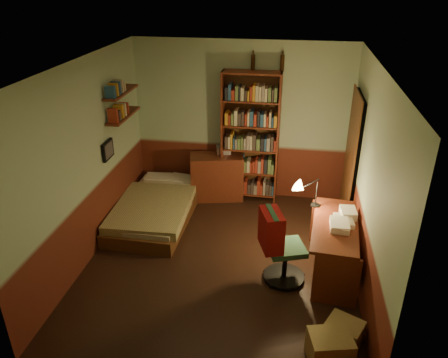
% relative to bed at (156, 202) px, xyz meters
% --- Properties ---
extents(floor, '(3.50, 4.00, 0.02)m').
position_rel_bed_xyz_m(floor, '(1.19, -0.93, -0.30)').
color(floor, black).
rests_on(floor, ground).
extents(ceiling, '(3.50, 4.00, 0.02)m').
position_rel_bed_xyz_m(ceiling, '(1.19, -0.93, 2.32)').
color(ceiling, silver).
rests_on(ceiling, wall_back).
extents(wall_back, '(3.50, 0.02, 2.60)m').
position_rel_bed_xyz_m(wall_back, '(1.19, 1.08, 1.01)').
color(wall_back, '#98B18E').
rests_on(wall_back, ground).
extents(wall_left, '(0.02, 4.00, 2.60)m').
position_rel_bed_xyz_m(wall_left, '(-0.57, -0.93, 1.01)').
color(wall_left, '#98B18E').
rests_on(wall_left, ground).
extents(wall_right, '(0.02, 4.00, 2.60)m').
position_rel_bed_xyz_m(wall_right, '(2.95, -0.93, 1.01)').
color(wall_right, '#98B18E').
rests_on(wall_right, ground).
extents(wall_front, '(3.50, 0.02, 2.60)m').
position_rel_bed_xyz_m(wall_front, '(1.19, -2.94, 1.01)').
color(wall_front, '#98B18E').
rests_on(wall_front, ground).
extents(doorway, '(0.06, 0.90, 2.00)m').
position_rel_bed_xyz_m(doorway, '(2.91, 0.37, 0.71)').
color(doorway, black).
rests_on(doorway, ground).
extents(door_trim, '(0.02, 0.98, 2.08)m').
position_rel_bed_xyz_m(door_trim, '(2.88, 0.37, 0.71)').
color(door_trim, '#4A2A14').
rests_on(door_trim, ground).
extents(bed, '(1.07, 1.96, 0.58)m').
position_rel_bed_xyz_m(bed, '(0.00, 0.00, 0.00)').
color(bed, olive).
rests_on(bed, ground).
extents(dresser, '(0.94, 0.61, 0.77)m').
position_rel_bed_xyz_m(dresser, '(0.82, 0.83, 0.10)').
color(dresser, '#552213').
rests_on(dresser, ground).
extents(mini_stereo, '(0.27, 0.23, 0.12)m').
position_rel_bed_xyz_m(mini_stereo, '(0.91, 0.96, 0.55)').
color(mini_stereo, '#B2B2B7').
rests_on(mini_stereo, dresser).
extents(bookshelf, '(0.93, 0.31, 2.15)m').
position_rel_bed_xyz_m(bookshelf, '(1.36, 0.92, 0.79)').
color(bookshelf, '#552213').
rests_on(bookshelf, ground).
extents(bottle_left, '(0.08, 0.08, 0.23)m').
position_rel_bed_xyz_m(bottle_left, '(1.36, 1.03, 1.98)').
color(bottle_left, black).
rests_on(bottle_left, bookshelf).
extents(bottle_right, '(0.07, 0.07, 0.24)m').
position_rel_bed_xyz_m(bottle_right, '(1.80, 1.03, 1.98)').
color(bottle_right, black).
rests_on(bottle_right, bookshelf).
extents(desk, '(0.66, 1.36, 0.71)m').
position_rel_bed_xyz_m(desk, '(2.63, -0.92, 0.07)').
color(desk, '#552213').
rests_on(desk, ground).
extents(paper_stack, '(0.21, 0.27, 0.10)m').
position_rel_bed_xyz_m(paper_stack, '(2.79, -0.71, 0.47)').
color(paper_stack, silver).
rests_on(paper_stack, desk).
extents(desk_lamp, '(0.19, 0.19, 0.56)m').
position_rel_bed_xyz_m(desk_lamp, '(2.39, -0.49, 0.70)').
color(desk_lamp, black).
rests_on(desk_lamp, desk).
extents(office_chair, '(0.56, 0.52, 0.90)m').
position_rel_bed_xyz_m(office_chair, '(2.04, -1.19, 0.16)').
color(office_chair, '#275236').
rests_on(office_chair, ground).
extents(red_jacket, '(0.36, 0.46, 0.48)m').
position_rel_bed_xyz_m(red_jacket, '(1.82, -0.99, 0.86)').
color(red_jacket, '#A01415').
rests_on(red_jacket, office_chair).
extents(wall_shelf_lower, '(0.20, 0.90, 0.03)m').
position_rel_bed_xyz_m(wall_shelf_lower, '(-0.45, 0.17, 1.31)').
color(wall_shelf_lower, '#552213').
rests_on(wall_shelf_lower, wall_left).
extents(wall_shelf_upper, '(0.20, 0.90, 0.03)m').
position_rel_bed_xyz_m(wall_shelf_upper, '(-0.45, 0.17, 1.66)').
color(wall_shelf_upper, '#552213').
rests_on(wall_shelf_upper, wall_left).
extents(framed_picture, '(0.04, 0.32, 0.26)m').
position_rel_bed_xyz_m(framed_picture, '(-0.53, -0.33, 0.96)').
color(framed_picture, black).
rests_on(framed_picture, wall_left).
extents(cardboard_box_a, '(0.48, 0.42, 0.31)m').
position_rel_bed_xyz_m(cardboard_box_a, '(2.54, -2.40, -0.13)').
color(cardboard_box_a, olive).
rests_on(cardboard_box_a, ground).
extents(cardboard_box_b, '(0.45, 0.42, 0.25)m').
position_rel_bed_xyz_m(cardboard_box_b, '(2.70, -2.12, -0.16)').
color(cardboard_box_b, olive).
rests_on(cardboard_box_b, ground).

